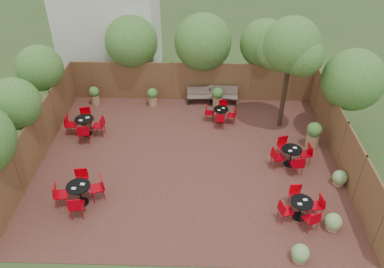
{
  "coord_description": "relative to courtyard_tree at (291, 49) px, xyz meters",
  "views": [
    {
      "loc": [
        0.48,
        -12.01,
        9.94
      ],
      "look_at": [
        0.12,
        0.5,
        1.0
      ],
      "focal_mm": 35.73,
      "sensor_mm": 36.0,
      "label": 1
    }
  ],
  "objects": [
    {
      "name": "bistro_tables",
      "position": [
        -4.39,
        -3.0,
        -3.29
      ],
      "size": [
        10.33,
        7.35,
        0.95
      ],
      "color": "black",
      "rests_on": "courtyard_paving"
    },
    {
      "name": "ground",
      "position": [
        -4.07,
        -2.68,
        -3.76
      ],
      "size": [
        80.0,
        80.0,
        0.0
      ],
      "primitive_type": "plane",
      "color": "#354F23",
      "rests_on": "ground"
    },
    {
      "name": "park_bench_left",
      "position": [
        -3.63,
        1.94,
        -3.31
      ],
      "size": [
        1.37,
        0.49,
        0.84
      ],
      "rotation": [
        0.0,
        0.0,
        0.04
      ],
      "color": "brown",
      "rests_on": "courtyard_paving"
    },
    {
      "name": "courtyard_tree",
      "position": [
        0.0,
        0.0,
        0.0
      ],
      "size": [
        2.55,
        2.45,
        5.06
      ],
      "rotation": [
        0.0,
        0.0,
        0.41
      ],
      "color": "black",
      "rests_on": "courtyard_paving"
    },
    {
      "name": "courtyard_paving",
      "position": [
        -4.07,
        -2.68,
        -3.75
      ],
      "size": [
        12.0,
        10.0,
        0.02
      ],
      "primitive_type": "cube",
      "color": "#3E2019",
      "rests_on": "ground"
    },
    {
      "name": "planters",
      "position": [
        -3.21,
        0.49,
        -3.18
      ],
      "size": [
        10.6,
        3.78,
        1.16
      ],
      "color": "#98734C",
      "rests_on": "courtyard_paving"
    },
    {
      "name": "fence_back",
      "position": [
        -4.07,
        2.32,
        -2.76
      ],
      "size": [
        12.0,
        0.08,
        2.0
      ],
      "primitive_type": "cube",
      "color": "brown",
      "rests_on": "ground"
    },
    {
      "name": "fence_right",
      "position": [
        1.93,
        -2.68,
        -2.76
      ],
      "size": [
        0.08,
        10.0,
        2.0
      ],
      "primitive_type": "cube",
      "color": "brown",
      "rests_on": "ground"
    },
    {
      "name": "low_shrubs",
      "position": [
        0.64,
        -5.76,
        -3.45
      ],
      "size": [
        2.71,
        3.99,
        0.61
      ],
      "color": "#98734C",
      "rests_on": "courtyard_paving"
    },
    {
      "name": "overhang_foliage",
      "position": [
        -5.05,
        0.45,
        -1.01
      ],
      "size": [
        15.82,
        10.75,
        2.78
      ],
      "color": "#3A6B22",
      "rests_on": "ground"
    },
    {
      "name": "park_bench_right",
      "position": [
        -2.53,
        1.94,
        -3.28
      ],
      "size": [
        1.48,
        0.58,
        0.9
      ],
      "rotation": [
        0.0,
        0.0,
        -0.08
      ],
      "color": "brown",
      "rests_on": "courtyard_paving"
    },
    {
      "name": "neighbour_building",
      "position": [
        -8.57,
        5.32,
        0.24
      ],
      "size": [
        5.0,
        4.0,
        8.0
      ],
      "primitive_type": "cube",
      "color": "silver",
      "rests_on": "ground"
    },
    {
      "name": "fence_left",
      "position": [
        -10.07,
        -2.68,
        -2.76
      ],
      "size": [
        0.08,
        10.0,
        2.0
      ],
      "primitive_type": "cube",
      "color": "brown",
      "rests_on": "ground"
    }
  ]
}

